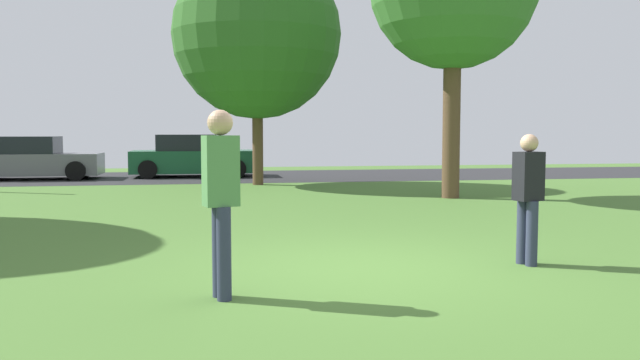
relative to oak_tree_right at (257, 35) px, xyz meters
name	(u,v)px	position (x,y,z in m)	size (l,w,h in m)	color
ground_plane	(366,269)	(0.28, -12.28, -4.49)	(44.00, 44.00, 0.00)	#47702D
road_strip	(258,176)	(0.28, 3.72, -4.49)	(44.00, 6.40, 0.01)	#28282B
oak_tree_right	(257,35)	(0.00, 0.00, 0.00)	(5.03, 5.03, 7.02)	brown
person_thrower	(221,193)	(-1.43, -13.36, -3.47)	(0.37, 0.29, 1.82)	#2D334C
person_catcher	(528,194)	(2.26, -12.40, -3.63)	(0.37, 0.29, 1.58)	#2D334C
parked_car_grey	(30,160)	(-7.38, 3.51, -3.84)	(4.47, 1.99, 1.45)	slate
parked_car_green	(192,157)	(-2.04, 3.94, -3.81)	(4.30, 2.12, 1.50)	#195633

